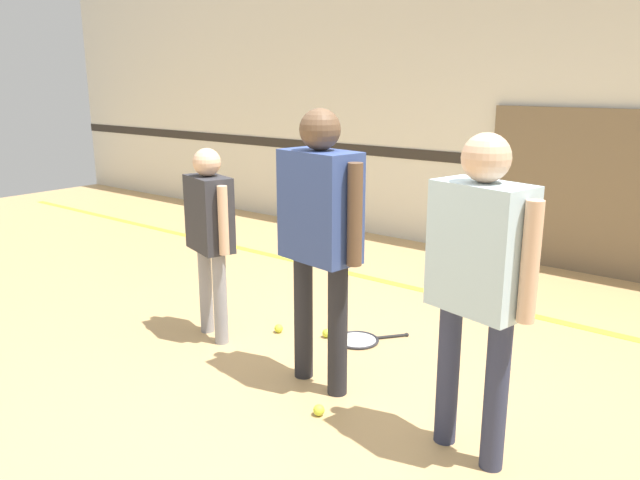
% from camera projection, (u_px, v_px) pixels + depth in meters
% --- Properties ---
extents(ground_plane, '(16.00, 16.00, 0.00)m').
position_uv_depth(ground_plane, '(320.00, 388.00, 3.88)').
color(ground_plane, tan).
extents(wall_back, '(16.00, 0.07, 3.20)m').
position_uv_depth(wall_back, '(543.00, 107.00, 6.18)').
color(wall_back, silver).
rests_on(wall_back, ground_plane).
extents(wall_panel, '(2.11, 0.05, 1.60)m').
position_uv_depth(wall_panel, '(596.00, 193.00, 5.97)').
color(wall_panel, '#756047').
rests_on(wall_panel, ground_plane).
extents(floor_stripe, '(14.40, 0.10, 0.01)m').
position_uv_depth(floor_stripe, '(465.00, 300.00, 5.42)').
color(floor_stripe, yellow).
rests_on(floor_stripe, ground_plane).
extents(person_instructor, '(0.64, 0.34, 1.71)m').
position_uv_depth(person_instructor, '(320.00, 221.00, 3.67)').
color(person_instructor, '#232328').
rests_on(person_instructor, ground_plane).
extents(person_student_left, '(0.51, 0.33, 1.40)m').
position_uv_depth(person_student_left, '(210.00, 224.00, 4.43)').
color(person_student_left, gray).
rests_on(person_student_left, ground_plane).
extents(person_student_right, '(0.61, 0.35, 1.63)m').
position_uv_depth(person_student_right, '(479.00, 265.00, 2.96)').
color(person_student_right, '#2D334C').
rests_on(person_student_right, ground_plane).
extents(racket_spare_on_floor, '(0.48, 0.55, 0.03)m').
position_uv_depth(racket_spare_on_floor, '(360.00, 340.00, 4.57)').
color(racket_spare_on_floor, '#28282D').
rests_on(racket_spare_on_floor, ground_plane).
extents(tennis_ball_near_instructor, '(0.07, 0.07, 0.07)m').
position_uv_depth(tennis_ball_near_instructor, '(319.00, 410.00, 3.56)').
color(tennis_ball_near_instructor, '#CCE038').
rests_on(tennis_ball_near_instructor, ground_plane).
extents(tennis_ball_by_spare_racket, '(0.07, 0.07, 0.07)m').
position_uv_depth(tennis_ball_by_spare_racket, '(327.00, 333.00, 4.63)').
color(tennis_ball_by_spare_racket, '#CCE038').
rests_on(tennis_ball_by_spare_racket, ground_plane).
extents(tennis_ball_stray_left, '(0.07, 0.07, 0.07)m').
position_uv_depth(tennis_ball_stray_left, '(279.00, 328.00, 4.72)').
color(tennis_ball_stray_left, '#CCE038').
rests_on(tennis_ball_stray_left, ground_plane).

